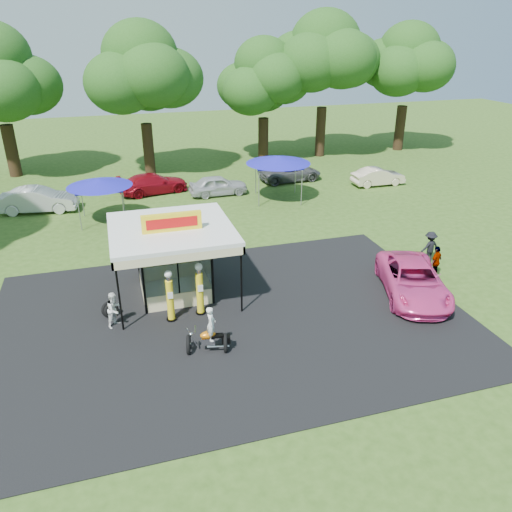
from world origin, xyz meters
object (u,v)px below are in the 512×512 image
object	(u,v)px
spectator_east_b	(436,262)
bg_car_c	(218,185)
bg_car_e	(378,177)
spectator_east_a	(430,247)
motorcycle	(210,334)
tent_west	(99,183)
gas_pump_left	(170,297)
bg_car_a	(38,200)
gas_station_kiosk	(173,259)
spectator_west	(115,309)
gas_pump_right	(200,290)
bg_car_d	(290,172)
kiosk_car	(169,265)
tent_east	(278,160)
pink_sedan	(413,280)
a_frame_sign	(416,295)
bg_car_b	(153,183)

from	to	relation	value
spectator_east_b	bg_car_c	size ratio (longest dim) A/B	0.39
bg_car_e	spectator_east_a	bearing A→B (deg)	161.83
motorcycle	tent_west	size ratio (longest dim) A/B	0.50
gas_pump_left	bg_car_a	bearing A→B (deg)	111.96
bg_car_a	bg_car_c	xyz separation A→B (m)	(12.49, 0.13, -0.10)
gas_station_kiosk	spectator_west	size ratio (longest dim) A/B	3.48
gas_pump_right	gas_pump_left	bearing A→B (deg)	-171.91
spectator_west	spectator_east_b	bearing A→B (deg)	-46.56
gas_pump_right	tent_west	distance (m)	13.71
bg_car_a	bg_car_e	xyz separation A→B (m)	(25.18, -1.04, -0.14)
spectator_west	bg_car_e	size ratio (longest dim) A/B	0.37
gas_station_kiosk	bg_car_e	distance (m)	22.30
bg_car_d	spectator_west	bearing A→B (deg)	137.25
kiosk_car	spectator_west	bearing A→B (deg)	146.73
gas_pump_right	spectator_east_a	distance (m)	12.83
gas_station_kiosk	gas_pump_left	xyz separation A→B (m)	(-0.52, -2.35, -0.64)
spectator_east_b	tent_east	distance (m)	14.62
pink_sedan	tent_west	size ratio (longest dim) A/B	1.39
gas_station_kiosk	kiosk_car	bearing A→B (deg)	90.00
spectator_east_a	gas_pump_right	bearing A→B (deg)	-0.11
motorcycle	spectator_west	distance (m)	4.50
motorcycle	bg_car_d	size ratio (longest dim) A/B	0.40
a_frame_sign	bg_car_e	world-z (taller)	bg_car_e
bg_car_d	a_frame_sign	bearing A→B (deg)	171.33
gas_pump_right	bg_car_e	world-z (taller)	gas_pump_right
spectator_west	bg_car_e	distance (m)	25.77
tent_east	tent_west	bearing A→B (deg)	-174.95
gas_pump_left	kiosk_car	xyz separation A→B (m)	(0.52, 4.55, -0.66)
bg_car_a	bg_car_c	bearing A→B (deg)	-81.91
tent_west	a_frame_sign	bearing A→B (deg)	-48.78
spectator_west	spectator_east_a	bearing A→B (deg)	-40.77
tent_east	bg_car_c	bearing A→B (deg)	149.94
a_frame_sign	spectator_east_a	bearing A→B (deg)	42.84
kiosk_car	bg_car_a	xyz separation A→B (m)	(-7.17, 11.95, 0.36)
pink_sedan	spectator_east_a	world-z (taller)	spectator_east_a
bg_car_a	tent_east	size ratio (longest dim) A/B	1.11
pink_sedan	spectator_east_a	size ratio (longest dim) A/B	3.31
spectator_east_b	tent_west	world-z (taller)	tent_west
gas_pump_left	bg_car_b	size ratio (longest dim) A/B	0.46
gas_pump_right	a_frame_sign	world-z (taller)	gas_pump_right
bg_car_b	bg_car_c	distance (m)	4.93
spectator_east_b	bg_car_d	xyz separation A→B (m)	(-0.95, 18.36, -0.12)
bg_car_d	bg_car_e	size ratio (longest dim) A/B	1.22
bg_car_e	pink_sedan	bearing A→B (deg)	156.03
spectator_west	tent_west	xyz separation A→B (m)	(-0.20, 13.01, 1.79)
spectator_east_b	spectator_east_a	bearing A→B (deg)	-143.84
gas_station_kiosk	a_frame_sign	distance (m)	11.12
gas_station_kiosk	spectator_east_a	size ratio (longest dim) A/B	3.17
gas_pump_left	spectator_west	distance (m)	2.34
spectator_east_b	bg_car_c	bearing A→B (deg)	-94.45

